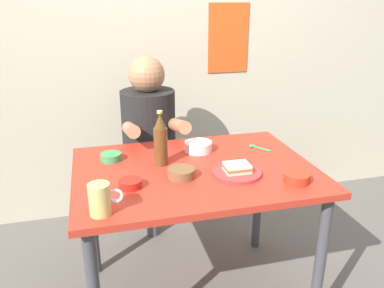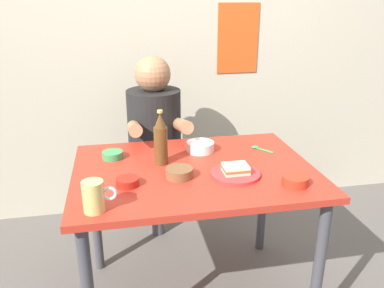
{
  "view_description": "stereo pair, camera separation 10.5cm",
  "coord_description": "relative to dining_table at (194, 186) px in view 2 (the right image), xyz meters",
  "views": [
    {
      "loc": [
        -0.43,
        -1.6,
        1.48
      ],
      "look_at": [
        0.0,
        0.05,
        0.84
      ],
      "focal_mm": 36.74,
      "sensor_mm": 36.0,
      "label": 1
    },
    {
      "loc": [
        -0.33,
        -1.63,
        1.48
      ],
      "look_at": [
        0.0,
        0.05,
        0.84
      ],
      "focal_mm": 36.74,
      "sensor_mm": 36.0,
      "label": 2
    }
  ],
  "objects": [
    {
      "name": "rice_bowl_white",
      "position": [
        0.07,
        0.2,
        0.12
      ],
      "size": [
        0.14,
        0.14,
        0.05
      ],
      "color": "silver",
      "rests_on": "dining_table"
    },
    {
      "name": "beer_mug",
      "position": [
        -0.43,
        -0.31,
        0.15
      ],
      "size": [
        0.13,
        0.08,
        0.12
      ],
      "color": "#D1BC66",
      "rests_on": "dining_table"
    },
    {
      "name": "sandwich",
      "position": [
        0.16,
        -0.11,
        0.13
      ],
      "size": [
        0.11,
        0.09,
        0.04
      ],
      "color": "beige",
      "rests_on": "plate_orange"
    },
    {
      "name": "wall_back",
      "position": [
        0.0,
        1.05,
        0.65
      ],
      "size": [
        4.4,
        0.09,
        2.6
      ],
      "color": "#BCB299",
      "rests_on": "ground"
    },
    {
      "name": "stool",
      "position": [
        -0.12,
        0.63,
        -0.3
      ],
      "size": [
        0.34,
        0.34,
        0.45
      ],
      "color": "#4C4C51",
      "rests_on": "ground"
    },
    {
      "name": "sambal_bowl_red",
      "position": [
        -0.31,
        -0.12,
        0.11
      ],
      "size": [
        0.1,
        0.1,
        0.03
      ],
      "color": "#B21E14",
      "rests_on": "dining_table"
    },
    {
      "name": "dining_table",
      "position": [
        0.0,
        0.0,
        0.0
      ],
      "size": [
        1.1,
        0.8,
        0.74
      ],
      "color": "#B72D1E",
      "rests_on": "ground"
    },
    {
      "name": "spoon",
      "position": [
        0.38,
        0.17,
        0.1
      ],
      "size": [
        0.08,
        0.1,
        0.01
      ],
      "color": "#26A559",
      "rests_on": "dining_table"
    },
    {
      "name": "dip_bowl_green",
      "position": [
        -0.37,
        0.19,
        0.11
      ],
      "size": [
        0.1,
        0.1,
        0.03
      ],
      "color": "#388C4C",
      "rests_on": "dining_table"
    },
    {
      "name": "plate_orange",
      "position": [
        0.16,
        -0.11,
        0.1
      ],
      "size": [
        0.22,
        0.22,
        0.01
      ],
      "primitive_type": "cylinder",
      "color": "red",
      "rests_on": "dining_table"
    },
    {
      "name": "condiment_bowl_brown",
      "position": [
        -0.08,
        -0.08,
        0.12
      ],
      "size": [
        0.12,
        0.12,
        0.04
      ],
      "color": "brown",
      "rests_on": "dining_table"
    },
    {
      "name": "person_seated",
      "position": [
        -0.12,
        0.62,
        0.12
      ],
      "size": [
        0.33,
        0.56,
        0.72
      ],
      "color": "black",
      "rests_on": "stool"
    },
    {
      "name": "beer_bottle",
      "position": [
        -0.14,
        0.08,
        0.21
      ],
      "size": [
        0.06,
        0.06,
        0.26
      ],
      "color": "#593819",
      "rests_on": "dining_table"
    },
    {
      "name": "sauce_bowl_chili",
      "position": [
        0.38,
        -0.25,
        0.12
      ],
      "size": [
        0.11,
        0.11,
        0.04
      ],
      "color": "red",
      "rests_on": "dining_table"
    }
  ]
}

